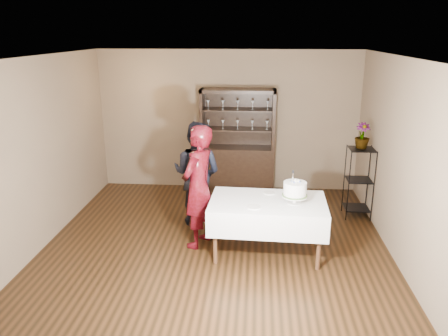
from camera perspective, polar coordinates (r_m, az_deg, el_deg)
The scene contains 14 objects.
floor at distance 6.59m, azimuth -1.04°, elevation -9.81°, with size 5.00×5.00×0.00m, color black.
ceiling at distance 5.87m, azimuth -1.18°, elevation 14.34°, with size 5.00×5.00×0.00m, color white.
back_wall at distance 8.51m, azimuth 0.54°, elevation 6.16°, with size 5.00×0.02×2.70m, color #76634C.
wall_left at distance 6.80m, azimuth -22.58°, elevation 1.89°, with size 0.02×5.00×2.70m, color #76634C.
wall_right at distance 6.36m, azimuth 21.92°, elevation 0.95°, with size 0.02×5.00×2.70m, color #76634C.
china_hutch at distance 8.43m, azimuth 1.76°, elevation 1.23°, with size 1.40×0.48×2.00m.
plant_etagere at distance 7.61m, azimuth 17.20°, elevation -1.48°, with size 0.42×0.42×1.20m.
cake_table at distance 6.10m, azimuth 5.71°, elevation -5.92°, with size 1.62×1.03×0.79m.
woman at distance 6.23m, azimuth -3.37°, elevation -2.47°, with size 0.65×0.43×1.80m, color #320604.
man at distance 6.97m, azimuth -3.55°, elevation -0.73°, with size 0.82×0.64×1.69m, color black.
cake at distance 5.93m, azimuth 9.24°, elevation -2.86°, with size 0.34×0.34×0.47m.
plate_near at distance 5.79m, azimuth 3.91°, elevation -5.11°, with size 0.19×0.19×0.01m, color silver.
plate_far at distance 6.30m, azimuth 5.93°, elevation -3.25°, with size 0.16×0.16×0.01m, color silver.
potted_plant at distance 7.44m, azimuth 17.62°, elevation 4.05°, with size 0.24×0.24×0.42m, color #466831.
Camera 1 is at (0.58, -5.83, 3.02)m, focal length 35.00 mm.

